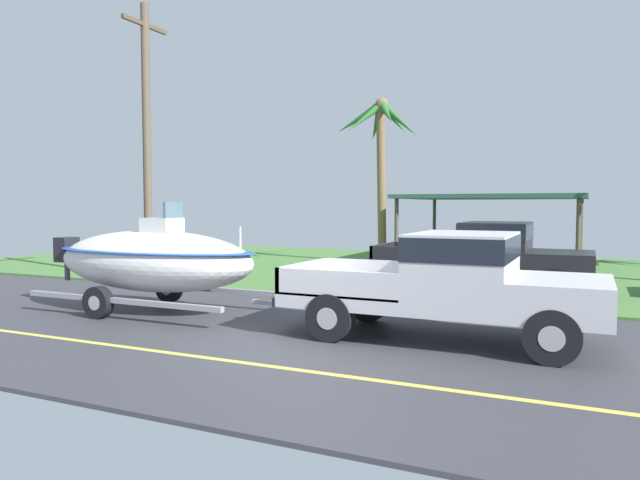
# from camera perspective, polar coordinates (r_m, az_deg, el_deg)

# --- Properties ---
(ground) EXTENTS (36.00, 22.00, 0.11)m
(ground) POSITION_cam_1_polar(r_m,az_deg,el_deg) (17.85, 10.95, -3.91)
(ground) COLOR #38383D
(pickup_truck_towing) EXTENTS (5.43, 2.13, 1.80)m
(pickup_truck_towing) POSITION_cam_1_polar(r_m,az_deg,el_deg) (9.94, 13.55, -3.87)
(pickup_truck_towing) COLOR silver
(pickup_truck_towing) RESTS_ON ground
(boat_on_trailer) EXTENTS (6.03, 2.38, 2.31)m
(boat_on_trailer) POSITION_cam_1_polar(r_m,az_deg,el_deg) (12.85, -15.98, -1.90)
(boat_on_trailer) COLOR gray
(boat_on_trailer) RESTS_ON ground
(parked_pickup_background) EXTENTS (5.56, 2.04, 1.82)m
(parked_pickup_background) POSITION_cam_1_polar(r_m,az_deg,el_deg) (15.47, 16.62, -1.30)
(parked_pickup_background) COLOR black
(parked_pickup_background) RESTS_ON ground
(carport_awning) EXTENTS (6.29, 5.90, 2.62)m
(carport_awning) POSITION_cam_1_polar(r_m,az_deg,el_deg) (22.46, 16.65, 3.92)
(carport_awning) COLOR #4C4238
(carport_awning) RESTS_ON ground
(palm_tree_near_right) EXTENTS (3.32, 2.97, 6.24)m
(palm_tree_near_right) POSITION_cam_1_polar(r_m,az_deg,el_deg) (22.22, 5.84, 10.00)
(palm_tree_near_right) COLOR brown
(palm_tree_near_right) RESTS_ON ground
(utility_pole) EXTENTS (0.24, 1.80, 8.06)m
(utility_pole) POSITION_cam_1_polar(r_m,az_deg,el_deg) (18.06, -16.52, 9.42)
(utility_pole) COLOR brown
(utility_pole) RESTS_ON ground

